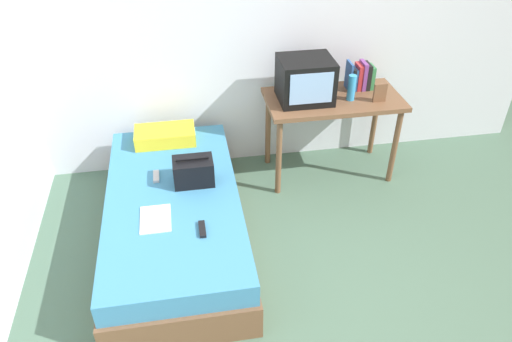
{
  "coord_description": "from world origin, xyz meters",
  "views": [
    {
      "loc": [
        -0.72,
        -1.99,
        2.66
      ],
      "look_at": [
        -0.21,
        0.98,
        0.52
      ],
      "focal_mm": 34.13,
      "sensor_mm": 36.0,
      "label": 1
    }
  ],
  "objects_px": {
    "magazine": "(155,219)",
    "desk": "(333,108)",
    "tv": "(305,80)",
    "picture_frame": "(380,93)",
    "book_row": "(360,76)",
    "remote_dark": "(202,229)",
    "pillow": "(165,135)",
    "remote_silver": "(156,176)",
    "water_bottle": "(352,88)",
    "bed": "(175,218)",
    "handbag": "(193,171)"
  },
  "relations": [
    {
      "from": "desk",
      "to": "remote_silver",
      "type": "distance_m",
      "value": 1.62
    },
    {
      "from": "pillow",
      "to": "remote_silver",
      "type": "height_order",
      "value": "pillow"
    },
    {
      "from": "desk",
      "to": "pillow",
      "type": "relative_size",
      "value": 2.29
    },
    {
      "from": "water_bottle",
      "to": "remote_dark",
      "type": "bearing_deg",
      "value": -141.95
    },
    {
      "from": "desk",
      "to": "book_row",
      "type": "distance_m",
      "value": 0.37
    },
    {
      "from": "desk",
      "to": "remote_silver",
      "type": "bearing_deg",
      "value": -163.19
    },
    {
      "from": "pillow",
      "to": "remote_dark",
      "type": "distance_m",
      "value": 1.21
    },
    {
      "from": "desk",
      "to": "book_row",
      "type": "height_order",
      "value": "book_row"
    },
    {
      "from": "bed",
      "to": "handbag",
      "type": "height_order",
      "value": "handbag"
    },
    {
      "from": "book_row",
      "to": "picture_frame",
      "type": "relative_size",
      "value": 1.55
    },
    {
      "from": "book_row",
      "to": "pillow",
      "type": "bearing_deg",
      "value": -177.44
    },
    {
      "from": "bed",
      "to": "book_row",
      "type": "relative_size",
      "value": 8.02
    },
    {
      "from": "pillow",
      "to": "tv",
      "type": "bearing_deg",
      "value": -2.5
    },
    {
      "from": "book_row",
      "to": "magazine",
      "type": "bearing_deg",
      "value": -148.88
    },
    {
      "from": "water_bottle",
      "to": "pillow",
      "type": "bearing_deg",
      "value": 175.6
    },
    {
      "from": "book_row",
      "to": "picture_frame",
      "type": "xyz_separation_m",
      "value": [
        0.08,
        -0.27,
        -0.03
      ]
    },
    {
      "from": "pillow",
      "to": "picture_frame",
      "type": "bearing_deg",
      "value": -6.16
    },
    {
      "from": "tv",
      "to": "handbag",
      "type": "height_order",
      "value": "tv"
    },
    {
      "from": "magazine",
      "to": "desk",
      "type": "bearing_deg",
      "value": 31.86
    },
    {
      "from": "tv",
      "to": "remote_dark",
      "type": "height_order",
      "value": "tv"
    },
    {
      "from": "pillow",
      "to": "remote_dark",
      "type": "bearing_deg",
      "value": -79.55
    },
    {
      "from": "desk",
      "to": "magazine",
      "type": "xyz_separation_m",
      "value": [
        -1.54,
        -0.96,
        -0.22
      ]
    },
    {
      "from": "book_row",
      "to": "magazine",
      "type": "xyz_separation_m",
      "value": [
        -1.81,
        -1.09,
        -0.43
      ]
    },
    {
      "from": "bed",
      "to": "tv",
      "type": "xyz_separation_m",
      "value": [
        1.16,
        0.71,
        0.73
      ]
    },
    {
      "from": "picture_frame",
      "to": "remote_silver",
      "type": "xyz_separation_m",
      "value": [
        -1.89,
        -0.33,
        -0.39
      ]
    },
    {
      "from": "remote_silver",
      "to": "magazine",
      "type": "bearing_deg",
      "value": -90.9
    },
    {
      "from": "bed",
      "to": "remote_dark",
      "type": "distance_m",
      "value": 0.52
    },
    {
      "from": "desk",
      "to": "handbag",
      "type": "bearing_deg",
      "value": -155.38
    },
    {
      "from": "bed",
      "to": "book_row",
      "type": "height_order",
      "value": "book_row"
    },
    {
      "from": "handbag",
      "to": "magazine",
      "type": "distance_m",
      "value": 0.5
    },
    {
      "from": "pillow",
      "to": "handbag",
      "type": "height_order",
      "value": "handbag"
    },
    {
      "from": "bed",
      "to": "desk",
      "type": "distance_m",
      "value": 1.65
    },
    {
      "from": "remote_dark",
      "to": "remote_silver",
      "type": "bearing_deg",
      "value": 114.47
    },
    {
      "from": "picture_frame",
      "to": "remote_dark",
      "type": "height_order",
      "value": "picture_frame"
    },
    {
      "from": "tv",
      "to": "remote_dark",
      "type": "distance_m",
      "value": 1.57
    },
    {
      "from": "magazine",
      "to": "water_bottle",
      "type": "bearing_deg",
      "value": 28.25
    },
    {
      "from": "desk",
      "to": "picture_frame",
      "type": "bearing_deg",
      "value": -21.36
    },
    {
      "from": "tv",
      "to": "remote_silver",
      "type": "relative_size",
      "value": 3.06
    },
    {
      "from": "pillow",
      "to": "remote_silver",
      "type": "bearing_deg",
      "value": -99.05
    },
    {
      "from": "tv",
      "to": "water_bottle",
      "type": "relative_size",
      "value": 2.0
    },
    {
      "from": "water_bottle",
      "to": "remote_silver",
      "type": "bearing_deg",
      "value": -166.43
    },
    {
      "from": "desk",
      "to": "tv",
      "type": "xyz_separation_m",
      "value": [
        -0.26,
        0.01,
        0.28
      ]
    },
    {
      "from": "water_bottle",
      "to": "pillow",
      "type": "relative_size",
      "value": 0.43
    },
    {
      "from": "tv",
      "to": "picture_frame",
      "type": "xyz_separation_m",
      "value": [
        0.61,
        -0.14,
        -0.1
      ]
    },
    {
      "from": "remote_dark",
      "to": "bed",
      "type": "bearing_deg",
      "value": 114.11
    },
    {
      "from": "tv",
      "to": "handbag",
      "type": "bearing_deg",
      "value": -149.7
    },
    {
      "from": "bed",
      "to": "picture_frame",
      "type": "distance_m",
      "value": 1.97
    },
    {
      "from": "handbag",
      "to": "magazine",
      "type": "bearing_deg",
      "value": -127.25
    },
    {
      "from": "water_bottle",
      "to": "handbag",
      "type": "height_order",
      "value": "water_bottle"
    },
    {
      "from": "picture_frame",
      "to": "remote_dark",
      "type": "distance_m",
      "value": 1.91
    }
  ]
}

